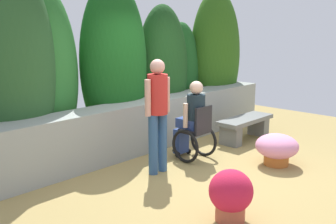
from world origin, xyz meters
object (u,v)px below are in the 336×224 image
person_in_wheelchair (193,123)px  stone_bench (245,126)px  flower_pot_purple_near (277,148)px  person_standing_companion (158,108)px  flower_pot_terracotta_by_wall (231,195)px

person_in_wheelchair → stone_bench: bearing=-6.5°
stone_bench → flower_pot_purple_near: bearing=-128.8°
person_standing_companion → person_in_wheelchair: bearing=-7.1°
flower_pot_purple_near → stone_bench: bearing=52.7°
stone_bench → person_standing_companion: (-2.43, 0.01, 0.71)m
person_in_wheelchair → flower_pot_terracotta_by_wall: size_ratio=2.18×
stone_bench → flower_pot_purple_near: size_ratio=1.98×
flower_pot_purple_near → flower_pot_terracotta_by_wall: 2.15m
stone_bench → person_standing_companion: person_standing_companion is taller
person_standing_companion → flower_pot_terracotta_by_wall: 1.90m
flower_pot_terracotta_by_wall → flower_pot_purple_near: bearing=14.4°
person_standing_companion → flower_pot_terracotta_by_wall: bearing=-115.3°
person_standing_companion → stone_bench: bearing=-8.3°
stone_bench → person_standing_companion: size_ratio=0.78×
flower_pot_terracotta_by_wall → person_standing_companion: bearing=72.8°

